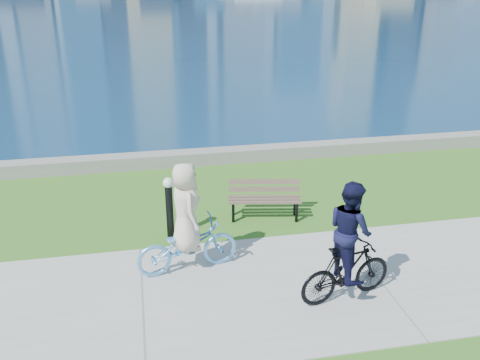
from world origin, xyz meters
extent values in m
plane|color=#2D5E18|center=(0.00, 0.00, 0.00)|extent=(320.00, 320.00, 0.00)
cube|color=#999894|center=(0.00, 0.00, 0.01)|extent=(80.00, 3.50, 0.02)
cube|color=slate|center=(0.00, 6.20, 0.17)|extent=(90.00, 0.50, 0.35)
cube|color=#0B2B4B|center=(0.00, 72.00, 0.00)|extent=(320.00, 131.00, 0.01)
cube|color=black|center=(-2.05, 2.57, 0.21)|extent=(0.07, 0.07, 0.43)
cube|color=black|center=(-0.75, 2.33, 0.21)|extent=(0.07, 0.07, 0.43)
cube|color=black|center=(-1.99, 2.91, 0.21)|extent=(0.07, 0.07, 0.43)
cube|color=black|center=(-0.69, 2.67, 0.21)|extent=(0.07, 0.07, 0.43)
cube|color=brown|center=(-1.40, 2.45, 0.44)|extent=(1.51, 0.37, 0.04)
cube|color=brown|center=(-1.37, 2.60, 0.44)|extent=(1.51, 0.37, 0.04)
cube|color=brown|center=(-1.35, 2.75, 0.44)|extent=(1.51, 0.37, 0.04)
cube|color=brown|center=(-1.32, 2.86, 0.57)|extent=(1.50, 0.33, 0.11)
cube|color=brown|center=(-1.32, 2.89, 0.73)|extent=(1.50, 0.33, 0.11)
cylinder|color=black|center=(-3.38, 2.17, 0.56)|extent=(0.14, 0.14, 1.12)
sphere|color=white|center=(-3.38, 2.17, 1.16)|extent=(0.20, 0.20, 0.20)
imported|color=#62AFEE|center=(-3.18, 0.87, 0.49)|extent=(0.93, 1.88, 0.94)
imported|color=silver|center=(-3.18, 0.87, 1.23)|extent=(0.63, 0.85, 1.57)
imported|color=black|center=(-0.78, -0.48, 0.51)|extent=(0.80, 1.69, 0.98)
imported|color=black|center=(-0.78, -0.48, 1.25)|extent=(0.75, 0.88, 1.60)
camera|label=1|loc=(-3.84, -7.30, 5.08)|focal=40.00mm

